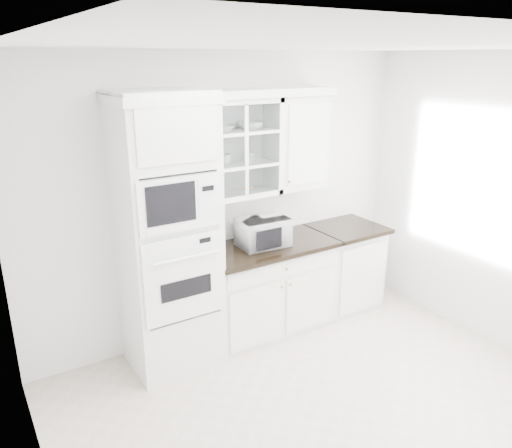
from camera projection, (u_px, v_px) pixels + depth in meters
ground at (339, 419)px, 3.82m from camera, size 4.00×3.50×0.01m
room_shell at (313, 182)px, 3.60m from camera, size 4.00×3.50×2.70m
oven_column at (168, 236)px, 4.20m from camera, size 0.76×0.68×2.40m
base_cabinet_run at (267, 286)px, 4.98m from camera, size 1.32×0.67×0.92m
extra_base_cabinet at (343, 265)px, 5.48m from camera, size 0.72×0.67×0.92m
upper_cabinet_glass at (237, 148)px, 4.52m from camera, size 0.80×0.33×0.90m
upper_cabinet_solid at (297, 142)px, 4.86m from camera, size 0.55×0.33×0.90m
crown_molding at (227, 94)px, 4.30m from camera, size 2.14×0.38×0.07m
countertop_microwave at (262, 231)px, 4.76m from camera, size 0.49×0.42×0.27m
bowl_a at (220, 129)px, 4.38m from camera, size 0.30×0.30×0.06m
bowl_b at (251, 125)px, 4.54m from camera, size 0.26×0.26×0.07m
cup_a at (224, 160)px, 4.50m from camera, size 0.13×0.13×0.10m
cup_b at (249, 157)px, 4.61m from camera, size 0.12×0.12×0.09m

